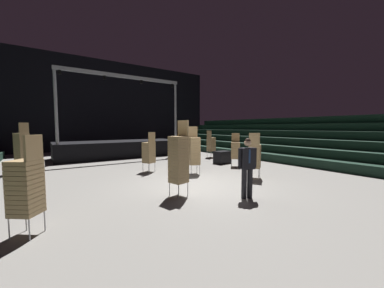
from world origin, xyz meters
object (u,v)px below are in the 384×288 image
chair_stack_front_left (179,158)px  chair_stack_mid_left (26,186)px  chair_stack_mid_centre (235,150)px  equipment_road_case (222,157)px  man_with_tie (247,164)px  chair_stack_front_right (211,144)px  chair_stack_rear_right (255,156)px  chair_stack_rear_centre (22,148)px  chair_stack_rear_left (194,150)px  stage_riser (120,148)px  chair_stack_mid_right (149,152)px

chair_stack_front_left → chair_stack_mid_left: (-3.55, -0.47, -0.17)m
chair_stack_mid_centre → equipment_road_case: chair_stack_mid_centre is taller
chair_stack_front_left → man_with_tie: bearing=-144.0°
chair_stack_front_right → chair_stack_rear_right: bearing=-28.5°
chair_stack_rear_centre → chair_stack_mid_centre: bearing=-62.0°
chair_stack_mid_left → chair_stack_rear_left: chair_stack_rear_left is taller
man_with_tie → chair_stack_front_right: chair_stack_front_right is taller
equipment_road_case → chair_stack_rear_left: bearing=-154.2°
chair_stack_mid_centre → chair_stack_rear_left: bearing=49.9°
stage_riser → chair_stack_front_left: (-1.19, -9.87, 0.49)m
chair_stack_rear_left → chair_stack_front_left: bearing=64.3°
chair_stack_front_left → chair_stack_rear_left: bearing=-56.4°
chair_stack_front_left → chair_stack_mid_right: bearing=-24.2°
chair_stack_mid_centre → chair_stack_rear_left: (-2.79, -0.28, 0.17)m
chair_stack_rear_centre → equipment_road_case: chair_stack_rear_centre is taller
chair_stack_rear_left → chair_stack_mid_centre: bearing=-156.9°
chair_stack_mid_centre → chair_stack_rear_left: 2.81m
chair_stack_mid_left → chair_stack_rear_left: (5.72, 2.80, 0.08)m
chair_stack_front_left → chair_stack_rear_right: (3.67, 0.30, -0.21)m
chair_stack_rear_left → equipment_road_case: (2.91, 1.41, -0.69)m
chair_stack_mid_left → chair_stack_mid_centre: 9.05m
chair_stack_mid_centre → chair_stack_mid_left: bearing=64.0°
chair_stack_front_left → chair_stack_rear_centre: size_ratio=1.00×
chair_stack_rear_right → chair_stack_rear_centre: (-7.67, 6.68, 0.21)m
chair_stack_rear_centre → man_with_tie: bearing=-92.4°
stage_riser → man_with_tie: 11.16m
man_with_tie → chair_stack_rear_left: chair_stack_rear_left is taller
chair_stack_front_right → chair_stack_rear_left: 5.47m
chair_stack_mid_left → stage_riser: bearing=13.0°
chair_stack_mid_left → chair_stack_mid_right: (4.29, 4.34, -0.04)m
chair_stack_mid_centre → equipment_road_case: bearing=-52.2°
stage_riser → chair_stack_front_left: 9.95m
chair_stack_front_left → chair_stack_rear_left: 3.18m
stage_riser → chair_stack_rear_centre: stage_riser is taller
stage_riser → chair_stack_front_left: size_ratio=3.59×
chair_stack_mid_centre → chair_stack_rear_left: size_ratio=0.83×
chair_stack_mid_centre → man_with_tie: bearing=92.3°
stage_riser → chair_stack_front_right: size_ratio=4.44×
chair_stack_rear_right → chair_stack_mid_left: bearing=-116.8°
man_with_tie → equipment_road_case: bearing=-106.7°
chair_stack_front_left → chair_stack_front_right: chair_stack_front_left is taller
chair_stack_front_left → chair_stack_rear_left: chair_stack_front_left is taller
stage_riser → chair_stack_mid_left: stage_riser is taller
stage_riser → chair_stack_mid_left: size_ratio=4.24×
chair_stack_mid_centre → chair_stack_rear_right: size_ratio=0.95×
stage_riser → chair_stack_mid_centre: 8.19m
chair_stack_rear_left → chair_stack_rear_centre: 7.72m
stage_riser → chair_stack_front_right: (4.97, -3.81, 0.28)m
stage_riser → chair_stack_front_left: bearing=-96.9°
man_with_tie → chair_stack_rear_right: (2.18, 1.57, -0.07)m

